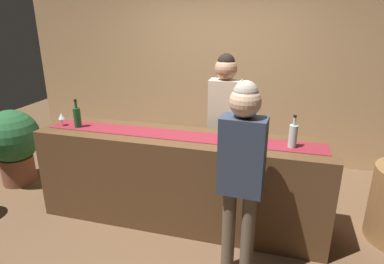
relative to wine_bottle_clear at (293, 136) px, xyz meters
The scene contains 11 objects.
ground_plane 1.51m from the wine_bottle_clear, behind, with size 10.00×10.00×0.00m, color brown.
back_wall 2.23m from the wine_bottle_clear, 118.95° to the left, with size 6.00×0.12×2.90m, color tan.
bar_counter 1.22m from the wine_bottle_clear, behind, with size 2.92×0.60×0.96m, color #543821.
counter_runner_cloth 1.07m from the wine_bottle_clear, behind, with size 2.77×0.28×0.01m, color maroon.
wine_bottle_clear is the anchor object (origin of this frame).
wine_bottle_green 2.16m from the wine_bottle_clear, behind, with size 0.07×0.07×0.30m.
wine_glass_near_customer 0.45m from the wine_bottle_clear, 169.96° to the right, with size 0.07×0.07×0.14m.
wine_glass_mid_counter 2.35m from the wine_bottle_clear, behind, with size 0.07×0.07×0.14m.
bartender 0.94m from the wine_bottle_clear, 140.11° to the left, with size 0.34×0.24×1.70m.
customer_sipping 0.68m from the wine_bottle_clear, 123.05° to the right, with size 0.35×0.23×1.65m.
potted_plant_tall 3.40m from the wine_bottle_clear, behind, with size 0.67×0.67×0.97m.
Camera 1 is at (0.95, -2.91, 2.09)m, focal length 31.06 mm.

